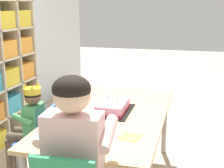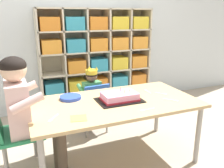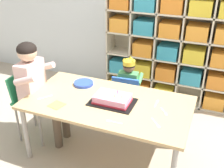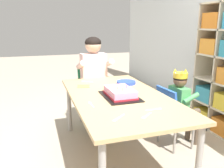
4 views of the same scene
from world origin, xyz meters
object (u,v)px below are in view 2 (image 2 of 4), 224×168
paper_plate_stack (70,97)px  fork_by_napkin (147,91)px  activity_table (115,107)px  fork_near_cake_tray (53,118)px  fork_beside_plate_stack (162,93)px  classroom_chair_adult_side (14,134)px  classroom_chair_blue (94,105)px  birthday_cake_on_tray (119,97)px  fork_near_child_seat (147,110)px  adult_helper_seated (27,107)px  fork_scattered_mid_table (172,100)px  child_with_crown (91,91)px

paper_plate_stack → fork_by_napkin: bearing=-6.0°
activity_table → fork_near_cake_tray: bearing=-164.6°
paper_plate_stack → fork_beside_plate_stack: 0.91m
classroom_chair_adult_side → fork_near_cake_tray: bearing=-118.2°
classroom_chair_blue → birthday_cake_on_tray: birthday_cake_on_tray is taller
fork_near_child_seat → fork_beside_plate_stack: size_ratio=1.25×
fork_by_napkin → adult_helper_seated: bearing=-82.2°
fork_beside_plate_stack → classroom_chair_blue: bearing=7.3°
adult_helper_seated → birthday_cake_on_tray: 0.82m
fork_near_child_seat → fork_scattered_mid_table: same height
fork_near_cake_tray → fork_by_napkin: 1.06m
fork_near_cake_tray → fork_beside_plate_stack: size_ratio=1.13×
activity_table → fork_near_cake_tray: 0.61m
child_with_crown → fork_beside_plate_stack: (0.55, -0.67, 0.11)m
fork_near_cake_tray → activity_table: bearing=-37.0°
paper_plate_stack → fork_scattered_mid_table: paper_plate_stack is taller
fork_near_child_seat → fork_by_napkin: bearing=55.9°
fork_scattered_mid_table → fork_beside_plate_stack: 0.20m
child_with_crown → classroom_chair_blue: bearing=89.6°
adult_helper_seated → fork_scattered_mid_table: (1.27, -0.16, -0.07)m
adult_helper_seated → fork_near_cake_tray: size_ratio=8.80×
paper_plate_stack → fork_by_napkin: paper_plate_stack is taller
classroom_chair_blue → birthday_cake_on_tray: 0.65m
birthday_cake_on_tray → paper_plate_stack: birthday_cake_on_tray is taller
birthday_cake_on_tray → fork_beside_plate_stack: bearing=2.0°
fork_scattered_mid_table → fork_beside_plate_stack: same height
classroom_chair_blue → paper_plate_stack: size_ratio=3.15×
classroom_chair_blue → paper_plate_stack: paper_plate_stack is taller
birthday_cake_on_tray → paper_plate_stack: 0.47m
adult_helper_seated → paper_plate_stack: size_ratio=5.43×
fork_beside_plate_stack → fork_by_napkin: 0.15m
fork_scattered_mid_table → fork_by_napkin: (-0.07, 0.32, 0.00)m
child_with_crown → fork_scattered_mid_table: size_ratio=6.73×
activity_table → fork_beside_plate_stack: size_ratio=14.06×
classroom_chair_blue → birthday_cake_on_tray: size_ratio=1.52×
child_with_crown → classroom_chair_adult_side: size_ratio=1.10×
fork_near_child_seat → activity_table: bearing=118.1°
activity_table → birthday_cake_on_tray: bearing=3.4°
paper_plate_stack → fork_near_child_seat: (0.54, -0.51, -0.01)m
classroom_chair_blue → fork_near_child_seat: 0.93m
fork_near_cake_tray → fork_scattered_mid_table: bearing=-53.2°
fork_beside_plate_stack → child_with_crown: bearing=2.8°
adult_helper_seated → fork_by_napkin: size_ratio=8.55×
fork_by_napkin → fork_near_child_seat: bearing=-30.9°
fork_near_cake_tray → fork_near_child_seat: bearing=-61.9°
birthday_cake_on_tray → fork_by_napkin: birthday_cake_on_tray is taller
fork_near_child_seat → fork_scattered_mid_table: 0.35m
classroom_chair_blue → fork_near_cake_tray: 0.98m
adult_helper_seated → classroom_chair_blue: bearing=-54.3°
activity_table → adult_helper_seated: (-0.76, -0.02, 0.12)m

